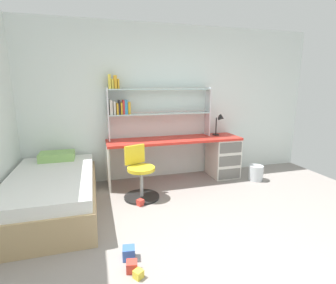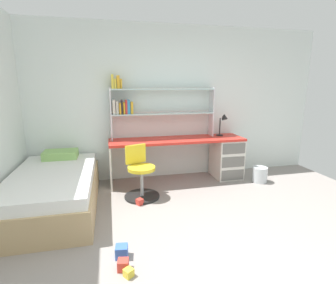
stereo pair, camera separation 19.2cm
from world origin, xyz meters
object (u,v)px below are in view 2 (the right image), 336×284
at_px(waste_bin, 260,174).
at_px(toy_block_blue_0, 122,251).
at_px(toy_block_red_4, 140,202).
at_px(toy_block_yellow_3, 129,273).
at_px(desk_lamp, 224,122).
at_px(bookshelf_hutch, 148,103).
at_px(swivel_chair, 141,178).
at_px(toy_block_red_5, 123,265).
at_px(desk, 211,154).
at_px(bed_platform, 54,191).

xyz_separation_m(waste_bin, toy_block_blue_0, (-2.42, -1.49, -0.07)).
bearing_deg(waste_bin, toy_block_red_4, -169.03).
bearing_deg(toy_block_yellow_3, desk_lamp, 49.72).
bearing_deg(toy_block_blue_0, toy_block_red_4, 74.35).
height_order(bookshelf_hutch, toy_block_red_4, bookshelf_hutch).
xyz_separation_m(desk_lamp, toy_block_red_4, (-1.62, -0.86, -0.96)).
distance_m(swivel_chair, toy_block_red_5, 1.58).
bearing_deg(bookshelf_hutch, toy_block_yellow_3, -103.04).
relative_size(desk, toy_block_red_5, 23.69).
height_order(bookshelf_hutch, toy_block_blue_0, bookshelf_hutch).
xyz_separation_m(toy_block_blue_0, toy_block_red_5, (0.00, -0.18, -0.01)).
distance_m(bookshelf_hutch, toy_block_yellow_3, 2.71).
xyz_separation_m(swivel_chair, waste_bin, (2.06, 0.14, -0.17)).
relative_size(swivel_chair, toy_block_red_5, 7.94).
height_order(swivel_chair, toy_block_yellow_3, swivel_chair).
distance_m(desk_lamp, toy_block_red_4, 2.07).
bearing_deg(bed_platform, toy_block_red_5, -59.52).
xyz_separation_m(bookshelf_hutch, swivel_chair, (-0.23, -0.69, -1.04)).
xyz_separation_m(bookshelf_hutch, toy_block_red_4, (-0.28, -0.96, -1.29)).
bearing_deg(desk_lamp, toy_block_yellow_3, -130.28).
bearing_deg(swivel_chair, waste_bin, 3.99).
height_order(desk, toy_block_red_5, desk).
distance_m(desk_lamp, swivel_chair, 1.82).
bearing_deg(toy_block_red_5, swivel_chair, 77.01).
bearing_deg(desk_lamp, toy_block_blue_0, -134.77).
bearing_deg(desk, toy_block_blue_0, -131.88).
distance_m(desk_lamp, toy_block_yellow_3, 3.06).
distance_m(desk_lamp, waste_bin, 1.10).
bearing_deg(toy_block_yellow_3, desk, 52.78).
relative_size(toy_block_yellow_3, toy_block_red_4, 0.88).
distance_m(swivel_chair, toy_block_blue_0, 1.41).
relative_size(bookshelf_hutch, swivel_chair, 2.30).
bearing_deg(toy_block_yellow_3, bookshelf_hutch, 76.96).
bearing_deg(toy_block_blue_0, toy_block_red_5, -89.12).
xyz_separation_m(bed_platform, toy_block_yellow_3, (0.87, -1.50, -0.22)).
bearing_deg(toy_block_blue_0, bed_platform, 123.98).
distance_m(bed_platform, toy_block_red_4, 1.15).
bearing_deg(waste_bin, swivel_chair, -176.01).
distance_m(bed_platform, toy_block_yellow_3, 1.74).
height_order(bed_platform, waste_bin, bed_platform).
bearing_deg(toy_block_yellow_3, toy_block_red_5, 112.99).
xyz_separation_m(desk_lamp, swivel_chair, (-1.57, -0.60, -0.70)).
bearing_deg(bed_platform, desk_lamp, 14.72).
relative_size(desk, toy_block_blue_0, 19.45).
bearing_deg(desk_lamp, desk, -163.89).
relative_size(bed_platform, toy_block_yellow_3, 25.85).
bearing_deg(waste_bin, desk, 152.86).
relative_size(desk, bed_platform, 1.20).
bearing_deg(toy_block_red_5, desk, 50.79).
relative_size(desk_lamp, toy_block_blue_0, 3.27).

